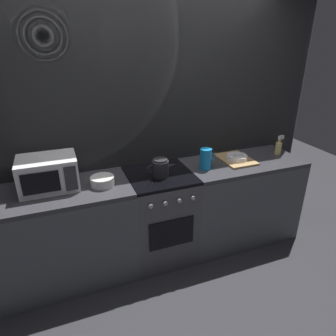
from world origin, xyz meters
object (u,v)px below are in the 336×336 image
at_px(dish_pile, 236,158).
at_px(stove_unit, 160,216).
at_px(microwave, 48,173).
at_px(pitcher, 206,159).
at_px(kettle, 161,168).
at_px(spray_bottle, 279,147).
at_px(mixing_bowl, 102,181).

bearing_deg(dish_pile, stove_unit, -177.62).
height_order(microwave, pitcher, microwave).
distance_m(kettle, spray_bottle, 1.36).
height_order(stove_unit, spray_bottle, spray_bottle).
bearing_deg(microwave, dish_pile, -1.33).
xyz_separation_m(kettle, mixing_bowl, (-0.52, 0.00, -0.04)).
bearing_deg(microwave, mixing_bowl, -15.09).
xyz_separation_m(microwave, kettle, (0.94, -0.11, -0.05)).
relative_size(stove_unit, microwave, 1.96).
distance_m(pitcher, dish_pile, 0.40).
height_order(kettle, spray_bottle, spray_bottle).
height_order(stove_unit, microwave, microwave).
xyz_separation_m(pitcher, dish_pile, (0.38, 0.07, -0.08)).
xyz_separation_m(microwave, pitcher, (1.39, -0.11, -0.03)).
bearing_deg(spray_bottle, mixing_bowl, -177.84).
height_order(pitcher, dish_pile, pitcher).
bearing_deg(stove_unit, pitcher, -3.84).
bearing_deg(stove_unit, spray_bottle, 1.48).
relative_size(mixing_bowl, dish_pile, 0.50).
relative_size(microwave, spray_bottle, 2.27).
height_order(pitcher, spray_bottle, spray_bottle).
distance_m(microwave, kettle, 0.94).
bearing_deg(kettle, microwave, 173.04).
height_order(mixing_bowl, spray_bottle, spray_bottle).
relative_size(microwave, mixing_bowl, 2.30).
height_order(microwave, mixing_bowl, microwave).
relative_size(microwave, dish_pile, 1.15).
bearing_deg(dish_pile, kettle, -175.04).
bearing_deg(mixing_bowl, kettle, -0.25).
relative_size(kettle, pitcher, 1.42).
distance_m(kettle, pitcher, 0.46).
height_order(stove_unit, dish_pile, dish_pile).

